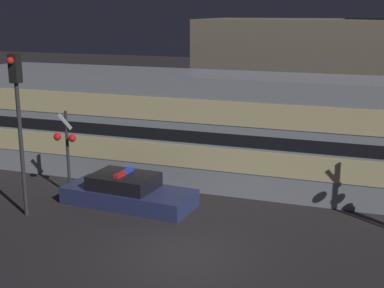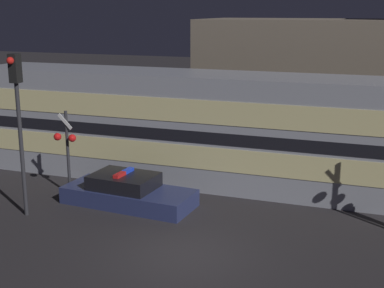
# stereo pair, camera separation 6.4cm
# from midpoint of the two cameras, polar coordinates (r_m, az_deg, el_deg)

# --- Properties ---
(ground_plane) EXTENTS (120.00, 120.00, 0.00)m
(ground_plane) POSITION_cam_midpoint_polar(r_m,az_deg,el_deg) (15.15, -0.80, -11.79)
(ground_plane) COLOR #262326
(train) EXTENTS (22.87, 2.98, 4.27)m
(train) POSITION_cam_midpoint_polar(r_m,az_deg,el_deg) (20.31, 6.12, 1.29)
(train) COLOR gray
(train) RESTS_ON ground_plane
(police_car) EXTENTS (4.70, 2.15, 1.20)m
(police_car) POSITION_cam_midpoint_polar(r_m,az_deg,el_deg) (18.84, -6.97, -5.15)
(police_car) COLOR navy
(police_car) RESTS_ON ground_plane
(crossing_signal_far) EXTENTS (0.89, 0.33, 3.13)m
(crossing_signal_far) POSITION_cam_midpoint_polar(r_m,az_deg,el_deg) (19.73, -13.36, -0.04)
(crossing_signal_far) COLOR #2D2D33
(crossing_signal_far) RESTS_ON ground_plane
(traffic_light_corner) EXTENTS (0.30, 0.46, 5.31)m
(traffic_light_corner) POSITION_cam_midpoint_polar(r_m,az_deg,el_deg) (17.76, -18.19, 3.85)
(traffic_light_corner) COLOR #2D2D33
(traffic_light_corner) RESTS_ON ground_plane
(building_left) EXTENTS (10.15, 5.67, 6.18)m
(building_left) POSITION_cam_midpoint_polar(r_m,az_deg,el_deg) (27.75, 11.72, 6.53)
(building_left) COLOR #726656
(building_left) RESTS_ON ground_plane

